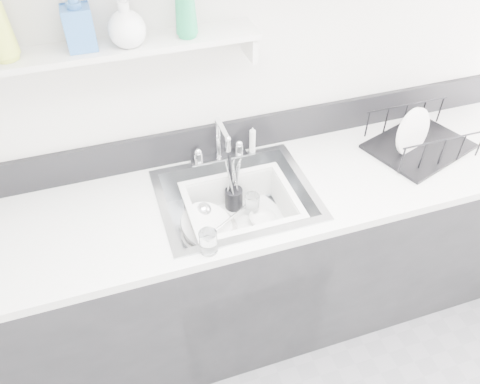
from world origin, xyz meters
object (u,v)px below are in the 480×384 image
object	(u,v)px
counter_run	(237,265)
sink	(236,210)
dish_rack	(422,134)
wash_tub	(241,214)

from	to	relation	value
counter_run	sink	bearing A→B (deg)	0.00
counter_run	dish_rack	xyz separation A→B (m)	(0.91, 0.05, 0.54)
sink	wash_tub	world-z (taller)	sink
sink	dish_rack	distance (m)	0.93
sink	counter_run	bearing A→B (deg)	0.00
counter_run	sink	distance (m)	0.37
sink	wash_tub	bearing A→B (deg)	-76.07
counter_run	dish_rack	distance (m)	1.06
wash_tub	dish_rack	bearing A→B (deg)	5.28
wash_tub	sink	bearing A→B (deg)	103.93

